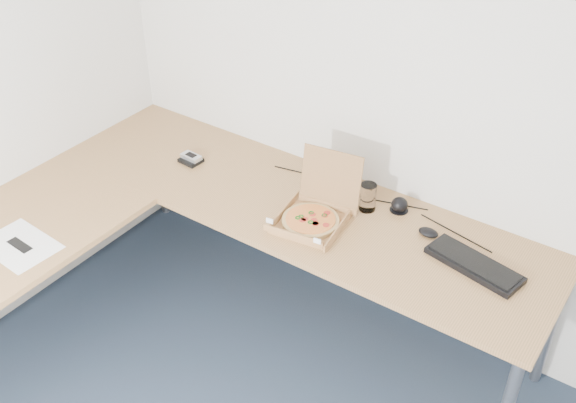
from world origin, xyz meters
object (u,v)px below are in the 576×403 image
Objects in this scene: pizza_box at (313,216)px; keyboard at (474,265)px; desk at (182,228)px; drinking_glass at (368,197)px; wallet at (191,160)px.

pizza_box is 0.73m from keyboard.
drinking_glass reaches higher than desk.
wallet is at bearing -166.57° from keyboard.
drinking_glass is at bearing -179.04° from keyboard.
desk is at bearing -138.21° from drinking_glass.
pizza_box is 0.80m from wallet.
drinking_glass is at bearing 41.79° from desk.
keyboard reaches higher than wallet.
keyboard is 3.78× the size of wallet.
pizza_box is 3.12× the size of wallet.
pizza_box is at bearing -158.61° from keyboard.
wallet is at bearing 165.87° from pizza_box.
wallet is (-0.80, 0.08, -0.03)m from pizza_box.
drinking_glass is (0.64, 0.57, 0.10)m from desk.
keyboard is (1.20, 0.46, 0.04)m from desk.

